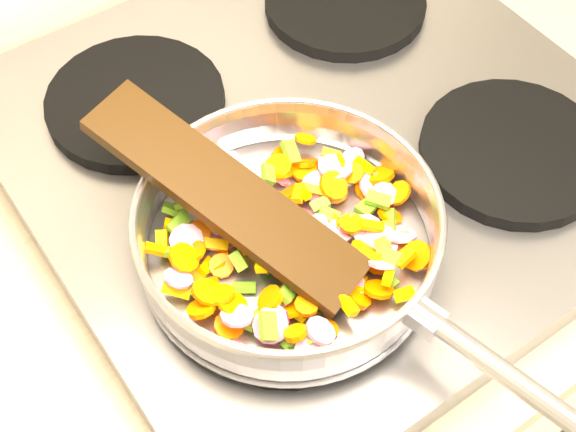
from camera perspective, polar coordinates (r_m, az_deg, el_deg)
cooktop at (r=0.86m, az=2.22°, el=5.18°), size 0.60×0.60×0.04m
grate_fl at (r=0.72m, az=-0.12°, el=-5.15°), size 0.19×0.19×0.02m
grate_fr at (r=0.84m, az=15.73°, el=4.46°), size 0.19×0.19×0.02m
grate_bl at (r=0.87m, az=-10.79°, el=8.00°), size 0.19×0.19×0.02m
grate_br at (r=0.98m, az=4.09°, el=14.90°), size 0.19×0.19×0.02m
saute_pan at (r=0.70m, az=0.15°, el=-1.12°), size 0.31×0.47×0.06m
vegetable_heap at (r=0.72m, az=0.12°, el=-1.45°), size 0.26×0.24×0.05m
wooden_spatula at (r=0.70m, az=-4.46°, el=1.50°), size 0.15×0.27×0.08m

